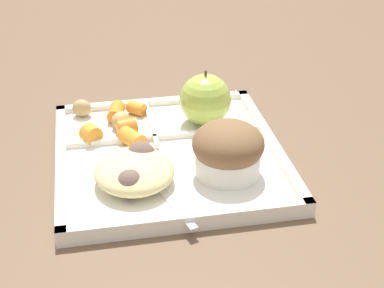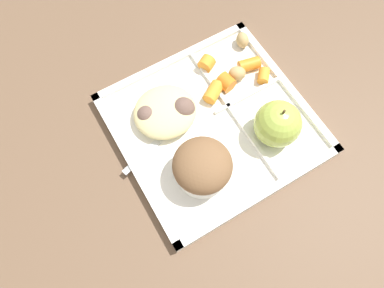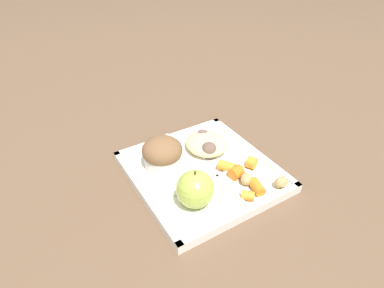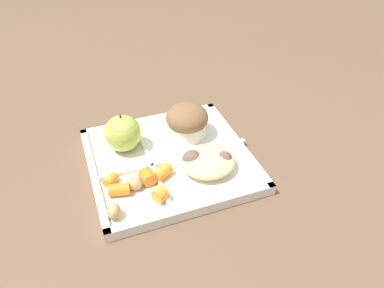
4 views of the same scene
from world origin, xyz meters
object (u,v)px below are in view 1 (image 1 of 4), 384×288
Objects in this scene: lunch_tray at (169,156)px; green_apple at (205,100)px; plastic_fork at (164,192)px; bran_muffin at (228,150)px.

lunch_tray is 0.11m from green_apple.
lunch_tray is 3.76× the size of green_apple.
lunch_tray is at bearing -41.23° from green_apple.
lunch_tray reaches higher than plastic_fork.
green_apple is 0.92× the size of bran_muffin.
plastic_fork is at bearing -71.34° from bran_muffin.
bran_muffin is 0.10m from plastic_fork.
green_apple is at bearing 180.00° from bran_muffin.
lunch_tray is at bearing 167.49° from plastic_fork.
green_apple reaches higher than plastic_fork.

